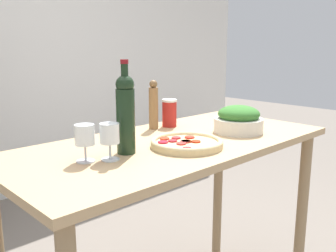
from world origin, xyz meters
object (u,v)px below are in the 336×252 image
wine_glass_near (110,136)px  wine_glass_far (85,137)px  wine_bottle (126,112)px  pepper_mill (153,105)px  salad_bowl (239,120)px  homemade_pizza (187,143)px  salt_canister (169,113)px

wine_glass_near → wine_glass_far: size_ratio=1.00×
wine_glass_far → wine_bottle: bearing=-4.2°
pepper_mill → salad_bowl: 0.42m
pepper_mill → homemade_pizza: bearing=-110.5°
salt_canister → wine_glass_near: bearing=-154.2°
homemade_pizza → salad_bowl: bearing=2.3°
salad_bowl → homemade_pizza: salad_bowl is taller
wine_bottle → salt_canister: (0.46, 0.24, -0.09)m
wine_glass_far → salt_canister: bearing=19.6°
salad_bowl → salt_canister: 0.35m
wine_bottle → pepper_mill: (0.36, 0.25, -0.04)m
wine_bottle → wine_glass_near: wine_bottle is taller
pepper_mill → salt_canister: pepper_mill is taller
wine_glass_far → salad_bowl: wine_glass_far is taller
salt_canister → homemade_pizza: bearing=-123.9°
wine_bottle → wine_glass_far: wine_bottle is taller
pepper_mill → homemade_pizza: pepper_mill is taller
wine_bottle → salt_canister: size_ratio=2.54×
wine_bottle → pepper_mill: 0.44m
wine_glass_near → homemade_pizza: size_ratio=0.46×
homemade_pizza → wine_glass_near: bearing=168.4°
wine_bottle → salad_bowl: size_ratio=1.53×
wine_bottle → homemade_pizza: bearing=-23.2°
pepper_mill → wine_glass_far: bearing=-156.0°
wine_bottle → salt_canister: bearing=27.3°
wine_glass_far → wine_glass_near: bearing=-30.3°
wine_glass_far → salt_canister: salt_canister is taller
homemade_pizza → salt_canister: salt_canister is taller
wine_glass_near → homemade_pizza: 0.34m
wine_glass_far → salt_canister: size_ratio=0.96×
pepper_mill → salt_canister: (0.10, -0.01, -0.05)m
pepper_mill → salad_bowl: pepper_mill is taller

